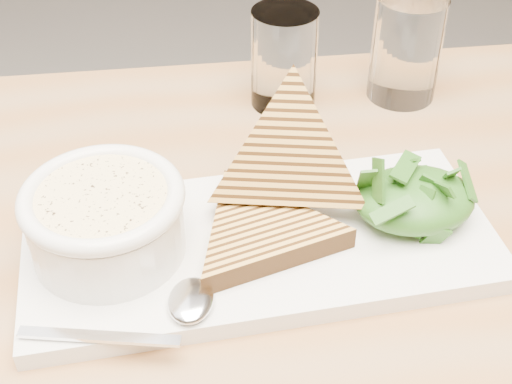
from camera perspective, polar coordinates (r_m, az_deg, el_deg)
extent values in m
cube|color=#956F47|center=(0.61, 0.22, -8.62)|extent=(1.17, 0.82, 0.04)
cube|color=white|center=(0.62, 0.36, -4.12)|extent=(0.40, 0.18, 0.02)
cylinder|color=white|center=(0.59, -11.85, -2.75)|extent=(0.13, 0.13, 0.05)
cylinder|color=#EACE8C|center=(0.57, -12.24, -0.53)|extent=(0.11, 0.11, 0.01)
torus|color=white|center=(0.57, -12.27, -0.37)|extent=(0.13, 0.13, 0.01)
ellipsoid|color=#1B3E0F|center=(0.63, 12.59, -0.60)|extent=(0.11, 0.08, 0.04)
ellipsoid|color=silver|center=(0.55, -5.23, -8.62)|extent=(0.05, 0.06, 0.01)
cube|color=silver|center=(0.54, -12.43, -11.23)|extent=(0.12, 0.04, 0.00)
cylinder|color=white|center=(0.79, 2.25, 10.62)|extent=(0.07, 0.07, 0.11)
cylinder|color=white|center=(0.82, 11.93, 11.18)|extent=(0.08, 0.08, 0.12)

